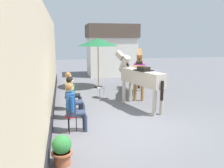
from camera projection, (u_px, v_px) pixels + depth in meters
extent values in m
plane|color=slate|center=(112.00, 100.00, 9.95)|extent=(40.00, 40.00, 0.00)
cube|color=#CCB793|center=(46.00, 65.00, 7.67)|extent=(0.30, 14.00, 3.40)
cube|color=black|center=(49.00, 110.00, 7.96)|extent=(0.34, 14.00, 0.36)
cube|color=silver|center=(111.00, 57.00, 16.67)|extent=(3.20, 2.40, 2.60)
cube|color=brown|center=(111.00, 31.00, 16.34)|extent=(3.40, 2.60, 0.90)
cylinder|color=red|center=(71.00, 116.00, 6.48)|extent=(0.34, 0.34, 0.03)
cylinder|color=black|center=(76.00, 124.00, 6.56)|extent=(0.02, 0.02, 0.45)
cylinder|color=black|center=(68.00, 123.00, 6.62)|extent=(0.02, 0.02, 0.45)
cylinder|color=black|center=(69.00, 126.00, 6.39)|extent=(0.02, 0.02, 0.45)
cube|color=#2D3851|center=(71.00, 112.00, 6.46)|extent=(0.26, 0.34, 0.20)
cube|color=#1E4C8C|center=(70.00, 101.00, 6.40)|extent=(0.24, 0.35, 0.44)
sphere|color=tan|center=(70.00, 88.00, 6.33)|extent=(0.20, 0.20, 0.20)
sphere|color=olive|center=(69.00, 87.00, 6.32)|extent=(0.22, 0.22, 0.22)
cylinder|color=#2D3851|center=(77.00, 112.00, 6.59)|extent=(0.39, 0.16, 0.13)
cylinder|color=#2D3851|center=(84.00, 122.00, 6.70)|extent=(0.11, 0.11, 0.46)
cylinder|color=#2D3851|center=(78.00, 114.00, 6.44)|extent=(0.39, 0.16, 0.13)
cylinder|color=#2D3851|center=(85.00, 124.00, 6.55)|extent=(0.11, 0.11, 0.46)
cylinder|color=#1E4C8C|center=(70.00, 101.00, 6.60)|extent=(0.09, 0.09, 0.42)
cylinder|color=#1E4C8C|center=(72.00, 104.00, 6.22)|extent=(0.09, 0.09, 0.42)
cylinder|color=black|center=(71.00, 105.00, 7.57)|extent=(0.34, 0.34, 0.03)
cylinder|color=black|center=(76.00, 112.00, 7.66)|extent=(0.02, 0.02, 0.45)
cylinder|color=black|center=(69.00, 111.00, 7.70)|extent=(0.02, 0.02, 0.45)
cylinder|color=black|center=(70.00, 113.00, 7.48)|extent=(0.02, 0.02, 0.45)
cube|color=#2D3851|center=(71.00, 101.00, 7.55)|extent=(0.28, 0.35, 0.20)
cube|color=#337247|center=(71.00, 92.00, 7.49)|extent=(0.26, 0.36, 0.44)
sphere|color=tan|center=(70.00, 81.00, 7.42)|extent=(0.20, 0.20, 0.20)
sphere|color=black|center=(70.00, 80.00, 7.41)|extent=(0.22, 0.22, 0.22)
cylinder|color=#2D3851|center=(76.00, 102.00, 7.69)|extent=(0.39, 0.18, 0.13)
cylinder|color=#2D3851|center=(82.00, 110.00, 7.81)|extent=(0.11, 0.11, 0.46)
cylinder|color=#2D3851|center=(77.00, 103.00, 7.54)|extent=(0.39, 0.18, 0.13)
cylinder|color=#2D3851|center=(83.00, 111.00, 7.66)|extent=(0.11, 0.11, 0.46)
cylinder|color=#337247|center=(70.00, 92.00, 7.69)|extent=(0.09, 0.09, 0.42)
cylinder|color=#337247|center=(72.00, 94.00, 7.32)|extent=(0.09, 0.09, 0.42)
cylinder|color=black|center=(69.00, 97.00, 8.54)|extent=(0.34, 0.34, 0.03)
cylinder|color=black|center=(73.00, 104.00, 8.59)|extent=(0.02, 0.02, 0.45)
cylinder|color=black|center=(68.00, 103.00, 8.70)|extent=(0.02, 0.02, 0.45)
cylinder|color=black|center=(67.00, 105.00, 8.46)|extent=(0.02, 0.02, 0.45)
cube|color=black|center=(69.00, 94.00, 8.52)|extent=(0.29, 0.36, 0.20)
cube|color=beige|center=(69.00, 85.00, 8.46)|extent=(0.27, 0.37, 0.44)
sphere|color=tan|center=(69.00, 76.00, 8.39)|extent=(0.20, 0.20, 0.20)
sphere|color=olive|center=(68.00, 75.00, 8.38)|extent=(0.22, 0.22, 0.22)
cylinder|color=black|center=(75.00, 95.00, 8.61)|extent=(0.40, 0.19, 0.13)
cylinder|color=black|center=(80.00, 103.00, 8.68)|extent=(0.11, 0.11, 0.46)
cylinder|color=black|center=(74.00, 96.00, 8.46)|extent=(0.40, 0.19, 0.13)
cylinder|color=black|center=(80.00, 104.00, 8.52)|extent=(0.11, 0.11, 0.46)
cylinder|color=beige|center=(70.00, 86.00, 8.66)|extent=(0.09, 0.09, 0.42)
cylinder|color=beige|center=(69.00, 88.00, 8.27)|extent=(0.09, 0.09, 0.42)
cube|color=#B2A899|center=(142.00, 77.00, 8.61)|extent=(1.06, 2.23, 0.52)
cylinder|color=#B2A899|center=(124.00, 92.00, 9.51)|extent=(0.13, 0.13, 0.90)
cylinder|color=#B2A899|center=(130.00, 91.00, 9.66)|extent=(0.13, 0.13, 0.90)
cylinder|color=#B2A899|center=(154.00, 103.00, 7.84)|extent=(0.13, 0.13, 0.90)
cylinder|color=#B2A899|center=(162.00, 102.00, 7.99)|extent=(0.13, 0.13, 0.90)
cylinder|color=#B2A899|center=(124.00, 64.00, 9.57)|extent=(0.45, 0.68, 0.73)
cube|color=#B2A899|center=(120.00, 56.00, 9.80)|extent=(0.32, 0.56, 0.40)
cube|color=black|center=(125.00, 60.00, 9.52)|extent=(0.22, 0.62, 0.48)
cylinder|color=black|center=(162.00, 91.00, 7.68)|extent=(0.12, 0.12, 0.65)
cube|color=black|center=(144.00, 70.00, 8.47)|extent=(0.65, 0.72, 0.03)
cube|color=black|center=(144.00, 68.00, 8.46)|extent=(0.40, 0.50, 0.12)
cube|color=#9E6B38|center=(139.00, 70.00, 10.60)|extent=(1.12, 2.22, 0.52)
cylinder|color=#9E6B38|center=(136.00, 82.00, 11.70)|extent=(0.13, 0.13, 0.90)
cylinder|color=#9E6B38|center=(142.00, 82.00, 11.67)|extent=(0.13, 0.13, 0.90)
cylinder|color=#9E6B38|center=(135.00, 90.00, 9.81)|extent=(0.13, 0.13, 0.90)
cylinder|color=#9E6B38|center=(142.00, 90.00, 9.78)|extent=(0.13, 0.13, 0.90)
cylinder|color=#9E6B38|center=(139.00, 59.00, 11.69)|extent=(0.47, 0.69, 0.73)
cube|color=#9E6B38|center=(140.00, 52.00, 11.97)|extent=(0.34, 0.56, 0.40)
cube|color=black|center=(140.00, 56.00, 11.65)|extent=(0.24, 0.61, 0.48)
cylinder|color=black|center=(139.00, 81.00, 9.54)|extent=(0.13, 0.13, 0.65)
cube|color=#8C1E8C|center=(139.00, 64.00, 10.45)|extent=(0.67, 0.73, 0.03)
cube|color=black|center=(139.00, 63.00, 10.43)|extent=(0.41, 0.51, 0.12)
cylinder|color=#A85638|center=(62.00, 158.00, 4.84)|extent=(0.34, 0.34, 0.28)
cylinder|color=#A85638|center=(62.00, 153.00, 4.82)|extent=(0.43, 0.43, 0.04)
sphere|color=#2D7A38|center=(62.00, 145.00, 4.79)|extent=(0.40, 0.40, 0.40)
cylinder|color=black|center=(98.00, 87.00, 12.51)|extent=(0.44, 0.44, 0.06)
cylinder|color=olive|center=(98.00, 67.00, 12.31)|extent=(0.04, 0.04, 2.20)
cone|color=#1E6638|center=(98.00, 42.00, 12.07)|extent=(2.10, 2.10, 0.40)
cylinder|color=white|center=(101.00, 88.00, 10.23)|extent=(0.32, 0.32, 0.03)
cylinder|color=silver|center=(104.00, 93.00, 10.30)|extent=(0.02, 0.02, 0.43)
cylinder|color=silver|center=(99.00, 93.00, 10.37)|extent=(0.02, 0.02, 0.43)
cylinder|color=silver|center=(100.00, 94.00, 10.15)|extent=(0.02, 0.02, 0.43)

